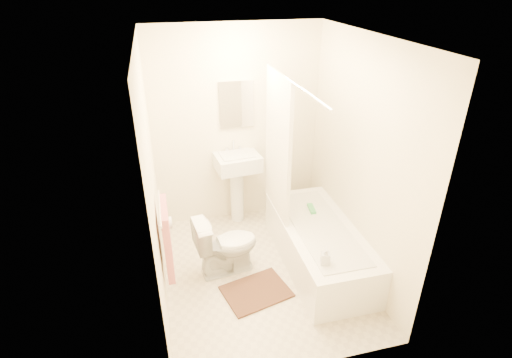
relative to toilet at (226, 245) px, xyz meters
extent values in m
plane|color=beige|center=(0.35, -0.13, -0.32)|extent=(2.40, 2.40, 0.00)
plane|color=white|center=(0.35, -0.13, 2.08)|extent=(2.40, 2.40, 0.00)
cube|color=beige|center=(0.35, 1.07, 0.88)|extent=(2.00, 0.02, 2.40)
cube|color=beige|center=(-0.65, -0.13, 0.88)|extent=(0.02, 2.40, 2.40)
cube|color=beige|center=(1.35, -0.13, 0.88)|extent=(0.02, 2.40, 2.40)
cube|color=white|center=(0.35, 1.05, 1.18)|extent=(0.40, 0.03, 0.55)
cylinder|color=silver|center=(0.65, -0.03, 1.68)|extent=(0.03, 1.70, 0.03)
cube|color=silver|center=(0.65, 0.37, 0.90)|extent=(0.04, 0.80, 1.55)
cylinder|color=silver|center=(-0.61, -0.38, 0.78)|extent=(0.02, 0.60, 0.02)
cube|color=#CC7266|center=(-0.58, -0.38, 0.46)|extent=(0.06, 0.45, 0.66)
cylinder|color=white|center=(-0.58, -0.01, 0.38)|extent=(0.11, 0.12, 0.12)
imported|color=white|center=(0.00, 0.00, 0.00)|extent=(0.70, 0.45, 0.65)
cube|color=#533122|center=(0.22, -0.41, -0.31)|extent=(0.73, 0.61, 0.02)
imported|color=silver|center=(0.80, -0.69, 0.23)|extent=(0.10, 0.10, 0.18)
cube|color=#47B458|center=(1.02, 0.21, 0.16)|extent=(0.08, 0.20, 0.04)
camera|label=1|loc=(-0.52, -3.35, 2.54)|focal=28.00mm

